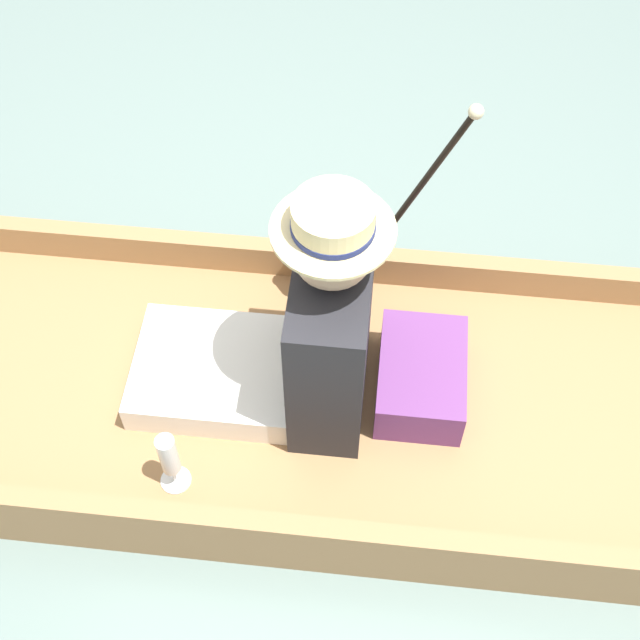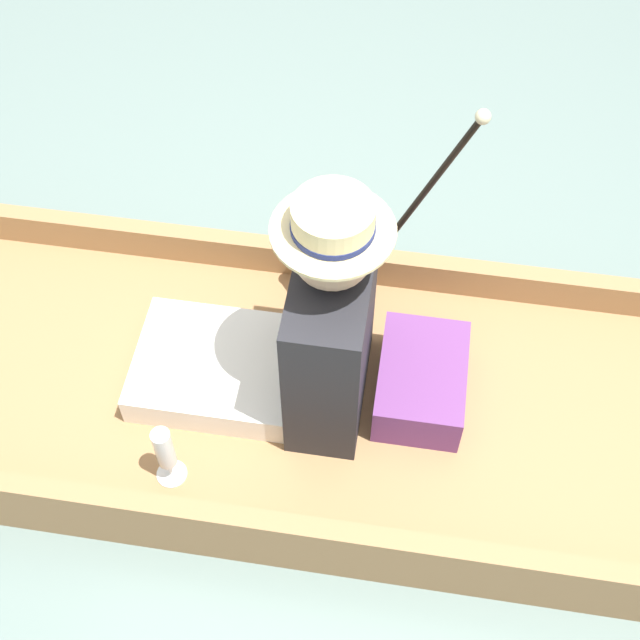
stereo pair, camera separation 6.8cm
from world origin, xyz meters
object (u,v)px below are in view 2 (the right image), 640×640
teddy_bear (325,260)px  wine_glass (165,451)px  walking_cane (420,198)px  seated_person (302,333)px

teddy_bear → wine_glass: (-0.75, 0.35, -0.02)m
teddy_bear → wine_glass: teddy_bear is taller
teddy_bear → walking_cane: bearing=-87.0°
seated_person → walking_cane: (0.41, -0.29, 0.18)m
seated_person → teddy_bear: size_ratio=2.40×
teddy_bear → walking_cane: (0.01, -0.28, 0.33)m
wine_glass → walking_cane: (0.77, -0.63, 0.34)m
seated_person → teddy_bear: (0.40, -0.01, -0.15)m
teddy_bear → wine_glass: bearing=155.0°
seated_person → wine_glass: 0.52m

